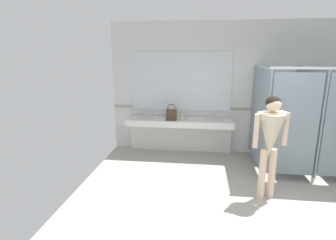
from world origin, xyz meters
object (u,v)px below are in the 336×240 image
person_standing (271,135)px  paper_cup (182,118)px  soap_dispenser (168,114)px  handbag (171,114)px

person_standing → paper_cup: size_ratio=19.53×
soap_dispenser → person_standing: bearing=-46.5°
person_standing → paper_cup: bearing=131.6°
person_standing → paper_cup: (-1.49, 1.68, -0.18)m
handbag → soap_dispenser: bearing=111.0°
person_standing → soap_dispenser: bearing=133.5°
soap_dispenser → paper_cup: bearing=-37.1°
person_standing → handbag: 2.38m
paper_cup → handbag: bearing=-169.9°
person_standing → handbag: person_standing is taller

